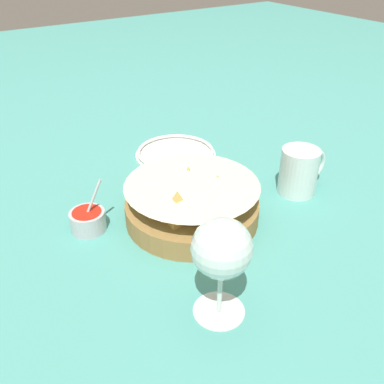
# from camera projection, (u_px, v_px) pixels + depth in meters

# --- Properties ---
(ground_plane) EXTENTS (4.00, 4.00, 0.00)m
(ground_plane) POSITION_uv_depth(u_px,v_px,m) (195.00, 225.00, 0.80)
(ground_plane) COLOR teal
(food_basket) EXTENTS (0.25, 0.25, 0.09)m
(food_basket) POSITION_uv_depth(u_px,v_px,m) (191.00, 204.00, 0.80)
(food_basket) COLOR olive
(food_basket) RESTS_ON ground_plane
(sauce_cup) EXTENTS (0.07, 0.06, 0.10)m
(sauce_cup) POSITION_uv_depth(u_px,v_px,m) (88.00, 220.00, 0.78)
(sauce_cup) COLOR #B7B7BC
(sauce_cup) RESTS_ON ground_plane
(wine_glass) EXTENTS (0.08, 0.08, 0.16)m
(wine_glass) POSITION_uv_depth(u_px,v_px,m) (222.00, 251.00, 0.56)
(wine_glass) COLOR silver
(wine_glass) RESTS_ON ground_plane
(beer_mug) EXTENTS (0.12, 0.08, 0.10)m
(beer_mug) POSITION_uv_depth(u_px,v_px,m) (299.00, 173.00, 0.88)
(beer_mug) COLOR silver
(beer_mug) RESTS_ON ground_plane
(side_plate) EXTENTS (0.20, 0.20, 0.01)m
(side_plate) POSITION_uv_depth(u_px,v_px,m) (176.00, 153.00, 1.04)
(side_plate) COLOR white
(side_plate) RESTS_ON ground_plane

